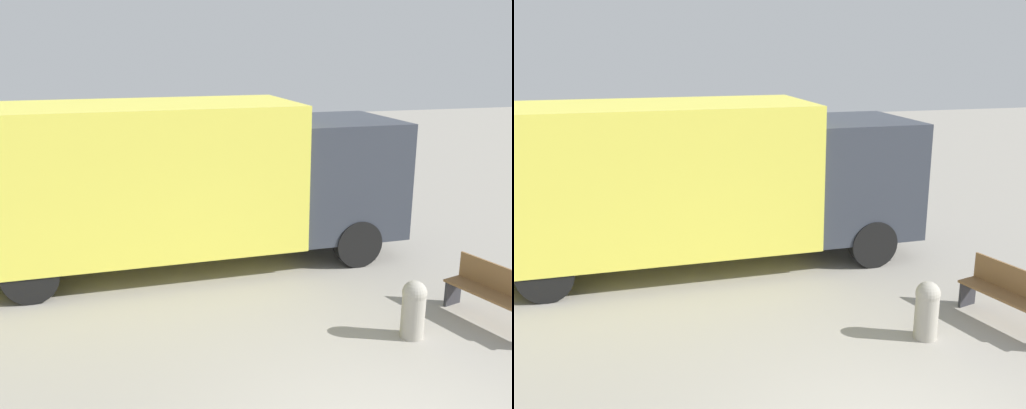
# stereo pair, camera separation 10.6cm
# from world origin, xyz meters

# --- Properties ---
(delivery_truck) EXTENTS (8.50, 2.59, 3.12)m
(delivery_truck) POSITION_xyz_m (-1.34, 6.28, 1.72)
(delivery_truck) COLOR #EAE04C
(delivery_truck) RESTS_ON ground
(park_bench) EXTENTS (0.83, 1.80, 0.88)m
(park_bench) POSITION_xyz_m (3.00, 2.42, 0.48)
(park_bench) COLOR brown
(park_bench) RESTS_ON ground
(bollard_near_bench) EXTENTS (0.36, 0.36, 0.88)m
(bollard_near_bench) POSITION_xyz_m (1.50, 2.40, 0.47)
(bollard_near_bench) COLOR #9E998C
(bollard_near_bench) RESTS_ON ground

